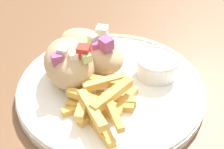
{
  "coord_description": "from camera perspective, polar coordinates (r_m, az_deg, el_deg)",
  "views": [
    {
      "loc": [
        0.23,
        -0.25,
        1.1
      ],
      "look_at": [
        -0.04,
        0.0,
        0.8
      ],
      "focal_mm": 50.0,
      "sensor_mm": 36.0,
      "label": 1
    }
  ],
  "objects": [
    {
      "name": "table",
      "position": [
        0.52,
        2.78,
        -10.03
      ],
      "size": [
        1.58,
        1.58,
        0.77
      ],
      "color": "brown",
      "rests_on": "ground_plane"
    },
    {
      "name": "plate",
      "position": [
        0.49,
        0.0,
        -2.2
      ],
      "size": [
        0.29,
        0.29,
        0.02
      ],
      "color": "white",
      "rests_on": "table"
    },
    {
      "name": "pita_sandwich_near",
      "position": [
        0.48,
        -7.8,
        2.18
      ],
      "size": [
        0.13,
        0.12,
        0.07
      ],
      "rotation": [
        0.0,
        0.0,
        -0.47
      ],
      "color": "tan",
      "rests_on": "plate"
    },
    {
      "name": "pita_sandwich_far",
      "position": [
        0.51,
        -3.92,
        4.5
      ],
      "size": [
        0.13,
        0.08,
        0.07
      ],
      "rotation": [
        0.0,
        0.0,
        0.02
      ],
      "color": "tan",
      "rests_on": "plate"
    },
    {
      "name": "fries_pile",
      "position": [
        0.44,
        -2.37,
        -5.27
      ],
      "size": [
        0.12,
        0.11,
        0.03
      ],
      "color": "gold",
      "rests_on": "plate"
    },
    {
      "name": "sauce_ramekin",
      "position": [
        0.5,
        8.22,
        1.78
      ],
      "size": [
        0.07,
        0.07,
        0.03
      ],
      "color": "white",
      "rests_on": "plate"
    }
  ]
}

